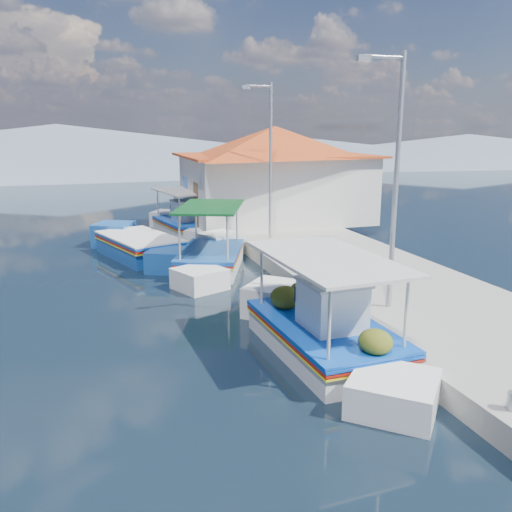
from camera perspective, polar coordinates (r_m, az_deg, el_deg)
name	(u,v)px	position (r m, az deg, el deg)	size (l,w,h in m)	color
ground	(231,388)	(10.54, -2.69, -13.81)	(160.00, 160.00, 0.00)	black
quay	(358,272)	(17.78, 10.77, -1.66)	(5.00, 44.00, 0.50)	gray
bollards	(308,271)	(16.13, 5.51, -1.57)	(0.20, 17.20, 0.30)	#A5A8AD
main_caique	(323,332)	(11.97, 7.18, -7.99)	(2.35, 7.36, 2.42)	white
caique_green_canopy	(210,259)	(18.76, -4.96, -0.29)	(3.52, 6.18, 2.48)	white
caique_blue_hull	(140,248)	(21.00, -12.20, 0.85)	(3.50, 6.62, 1.24)	#1B52A3
caique_far	(184,225)	(25.28, -7.70, 3.33)	(2.66, 6.22, 2.22)	white
harbor_building	(274,172)	(25.62, 1.98, 8.92)	(10.49, 10.49, 4.40)	silver
lamp_post_near	(393,171)	(13.06, 14.40, 8.79)	(1.21, 0.14, 6.00)	#A5A8AD
lamp_post_far	(268,153)	(21.22, 1.31, 10.87)	(1.21, 0.14, 6.00)	#A5A8AD
mountain_ridge	(161,151)	(65.72, -10.03, 10.90)	(171.40, 96.00, 5.50)	slate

